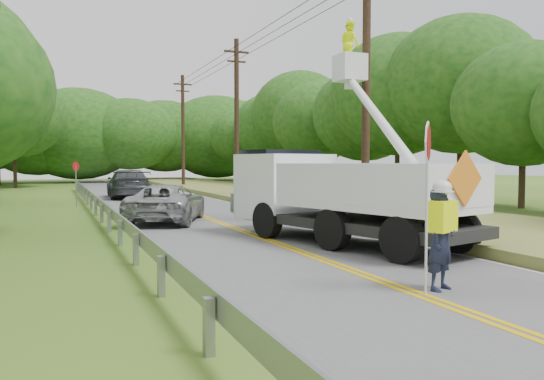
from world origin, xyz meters
name	(u,v)px	position (x,y,z in m)	size (l,w,h in m)	color
ground	(397,288)	(0.00, 0.00, 0.00)	(140.00, 140.00, 0.00)	#36621B
road	(201,216)	(0.00, 14.00, 0.01)	(7.20, 96.00, 0.03)	#545356
guardrail	(100,204)	(-4.02, 14.91, 0.55)	(0.18, 48.00, 0.77)	gray
utility_poles	(280,104)	(5.00, 17.02, 5.27)	(1.60, 43.30, 10.00)	black
tall_grass_verge	(346,207)	(7.10, 14.00, 0.15)	(7.00, 96.00, 0.30)	olive
treeline_right	(366,110)	(15.64, 25.80, 6.12)	(11.43, 55.40, 11.04)	#332319
treeline_horizon	(117,135)	(1.17, 56.18, 5.50)	(56.22, 13.21, 10.38)	#144212
flagger	(441,231)	(0.56, -0.50, 1.08)	(1.09, 0.73, 2.97)	#191E33
bucket_truck	(323,183)	(1.71, 6.15, 1.67)	(5.18, 8.62, 7.40)	black
suv_silver	(167,203)	(-1.77, 12.24, 0.73)	(2.37, 5.14, 1.43)	#A5A8AB
suv_darkgrey	(128,184)	(-1.32, 27.03, 0.91)	(2.51, 6.17, 1.79)	#3B4043
stop_sign_permanent	(76,177)	(-4.70, 20.91, 1.52)	(0.37, 0.37, 2.32)	gray
yard_sign	(433,215)	(5.42, 5.65, 0.60)	(0.56, 0.15, 0.82)	white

